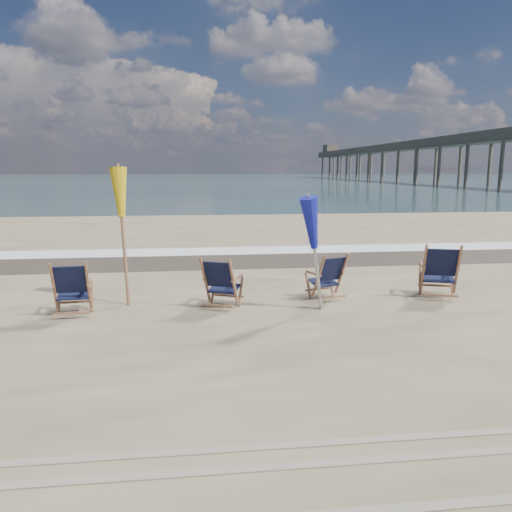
{
  "coord_description": "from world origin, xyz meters",
  "views": [
    {
      "loc": [
        -0.99,
        -6.1,
        2.36
      ],
      "look_at": [
        0.0,
        2.2,
        0.9
      ],
      "focal_mm": 35.0,
      "sensor_mm": 36.0,
      "label": 1
    }
  ],
  "objects_px": {
    "fishing_pier": "(432,155)",
    "beach_chair_3": "(457,272)",
    "beach_chair_1": "(233,284)",
    "beach_chair_2": "(342,276)",
    "umbrella_yellow": "(122,200)",
    "beach_chair_0": "(89,288)",
    "umbrella_blue": "(317,227)"
  },
  "relations": [
    {
      "from": "beach_chair_1",
      "to": "beach_chair_0",
      "type": "bearing_deg",
      "value": 25.21
    },
    {
      "from": "beach_chair_0",
      "to": "fishing_pier",
      "type": "distance_m",
      "value": 82.84
    },
    {
      "from": "beach_chair_2",
      "to": "beach_chair_3",
      "type": "relative_size",
      "value": 0.84
    },
    {
      "from": "beach_chair_2",
      "to": "umbrella_yellow",
      "type": "height_order",
      "value": "umbrella_yellow"
    },
    {
      "from": "beach_chair_0",
      "to": "umbrella_yellow",
      "type": "relative_size",
      "value": 0.39
    },
    {
      "from": "beach_chair_3",
      "to": "fishing_pier",
      "type": "relative_size",
      "value": 0.01
    },
    {
      "from": "beach_chair_1",
      "to": "beach_chair_2",
      "type": "height_order",
      "value": "beach_chair_1"
    },
    {
      "from": "umbrella_blue",
      "to": "fishing_pier",
      "type": "bearing_deg",
      "value": 62.83
    },
    {
      "from": "beach_chair_2",
      "to": "umbrella_blue",
      "type": "bearing_deg",
      "value": 29.09
    },
    {
      "from": "beach_chair_1",
      "to": "fishing_pier",
      "type": "relative_size",
      "value": 0.01
    },
    {
      "from": "beach_chair_0",
      "to": "beach_chair_3",
      "type": "height_order",
      "value": "beach_chair_3"
    },
    {
      "from": "umbrella_yellow",
      "to": "fishing_pier",
      "type": "distance_m",
      "value": 81.93
    },
    {
      "from": "fishing_pier",
      "to": "beach_chair_3",
      "type": "bearing_deg",
      "value": -115.56
    },
    {
      "from": "umbrella_yellow",
      "to": "beach_chair_3",
      "type": "bearing_deg",
      "value": -4.57
    },
    {
      "from": "beach_chair_0",
      "to": "beach_chair_2",
      "type": "bearing_deg",
      "value": -177.86
    },
    {
      "from": "beach_chair_1",
      "to": "umbrella_yellow",
      "type": "bearing_deg",
      "value": 4.51
    },
    {
      "from": "umbrella_yellow",
      "to": "umbrella_blue",
      "type": "distance_m",
      "value": 3.35
    },
    {
      "from": "fishing_pier",
      "to": "umbrella_yellow",
      "type": "bearing_deg",
      "value": -119.45
    },
    {
      "from": "umbrella_yellow",
      "to": "fishing_pier",
      "type": "height_order",
      "value": "fishing_pier"
    },
    {
      "from": "umbrella_blue",
      "to": "fishing_pier",
      "type": "relative_size",
      "value": 0.01
    },
    {
      "from": "fishing_pier",
      "to": "beach_chair_2",
      "type": "bearing_deg",
      "value": -116.98
    },
    {
      "from": "beach_chair_0",
      "to": "fishing_pier",
      "type": "xyz_separation_m",
      "value": [
        40.75,
        72.01,
        4.18
      ]
    },
    {
      "from": "umbrella_yellow",
      "to": "beach_chair_1",
      "type": "bearing_deg",
      "value": -19.64
    },
    {
      "from": "umbrella_blue",
      "to": "beach_chair_2",
      "type": "bearing_deg",
      "value": 47.24
    },
    {
      "from": "beach_chair_0",
      "to": "beach_chair_1",
      "type": "height_order",
      "value": "beach_chair_0"
    },
    {
      "from": "fishing_pier",
      "to": "umbrella_blue",
      "type": "bearing_deg",
      "value": -117.17
    },
    {
      "from": "beach_chair_0",
      "to": "fishing_pier",
      "type": "height_order",
      "value": "fishing_pier"
    },
    {
      "from": "beach_chair_0",
      "to": "beach_chair_2",
      "type": "relative_size",
      "value": 1.06
    },
    {
      "from": "umbrella_blue",
      "to": "beach_chair_0",
      "type": "bearing_deg",
      "value": 177.3
    },
    {
      "from": "beach_chair_3",
      "to": "umbrella_yellow",
      "type": "height_order",
      "value": "umbrella_yellow"
    },
    {
      "from": "beach_chair_3",
      "to": "fishing_pier",
      "type": "height_order",
      "value": "fishing_pier"
    },
    {
      "from": "beach_chair_1",
      "to": "beach_chair_3",
      "type": "height_order",
      "value": "beach_chair_3"
    }
  ]
}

